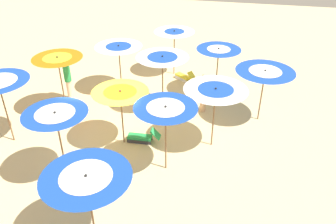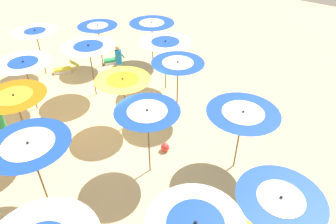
% 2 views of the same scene
% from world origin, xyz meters
% --- Properties ---
extents(ground, '(41.71, 41.71, 0.04)m').
position_xyz_m(ground, '(0.00, 0.00, -0.02)').
color(ground, beige).
extents(beach_umbrella_1, '(2.17, 2.17, 2.28)m').
position_xyz_m(beach_umbrella_1, '(-0.98, 4.24, 2.02)').
color(beach_umbrella_1, brown).
rests_on(beach_umbrella_1, ground).
extents(beach_umbrella_2, '(1.96, 1.96, 2.42)m').
position_xyz_m(beach_umbrella_2, '(-2.17, 1.06, 2.18)').
color(beach_umbrella_2, brown).
rests_on(beach_umbrella_2, ground).
extents(beach_umbrella_3, '(2.16, 2.16, 2.35)m').
position_xyz_m(beach_umbrella_3, '(-3.53, -0.53, 2.09)').
color(beach_umbrella_3, brown).
rests_on(beach_umbrella_3, ground).
extents(beach_umbrella_4, '(2.24, 2.24, 2.20)m').
position_xyz_m(beach_umbrella_4, '(-5.20, -2.64, 1.98)').
color(beach_umbrella_4, brown).
rests_on(beach_umbrella_4, ground).
extents(beach_umbrella_6, '(1.91, 1.91, 2.48)m').
position_xyz_m(beach_umbrella_6, '(0.85, 2.14, 2.23)').
color(beach_umbrella_6, brown).
rests_on(beach_umbrella_6, ground).
extents(beach_umbrella_7, '(1.95, 1.95, 2.18)m').
position_xyz_m(beach_umbrella_7, '(-0.37, -0.01, 1.94)').
color(beach_umbrella_7, brown).
rests_on(beach_umbrella_7, ground).
extents(beach_umbrella_8, '(2.11, 2.11, 2.40)m').
position_xyz_m(beach_umbrella_8, '(-1.23, -2.70, 2.13)').
color(beach_umbrella_8, brown).
rests_on(beach_umbrella_8, ground).
extents(beach_umbrella_9, '(1.92, 1.92, 2.22)m').
position_xyz_m(beach_umbrella_9, '(-3.30, -4.44, 1.96)').
color(beach_umbrella_9, brown).
rests_on(beach_umbrella_9, ground).
extents(beach_umbrella_12, '(1.95, 1.95, 2.48)m').
position_xyz_m(beach_umbrella_12, '(2.68, -1.60, 2.27)').
color(beach_umbrella_12, brown).
rests_on(beach_umbrella_12, ground).
extents(beach_umbrella_13, '(2.08, 2.08, 2.22)m').
position_xyz_m(beach_umbrella_13, '(1.00, -3.88, 1.99)').
color(beach_umbrella_13, brown).
rests_on(beach_umbrella_13, ground).
extents(beach_umbrella_14, '(1.96, 1.96, 2.28)m').
position_xyz_m(beach_umbrella_14, '(-1.04, -6.13, 2.02)').
color(beach_umbrella_14, brown).
rests_on(beach_umbrella_14, ground).
extents(lounger_1, '(1.06, 0.88, 0.61)m').
position_xyz_m(lounger_1, '(2.18, -1.34, 0.20)').
color(lounger_1, silver).
rests_on(lounger_1, ground).
extents(lounger_2, '(1.18, 0.98, 0.59)m').
position_xyz_m(lounger_2, '(-1.70, -5.47, 0.20)').
color(lounger_2, silver).
rests_on(lounger_2, ground).
extents(lounger_3, '(1.09, 0.86, 0.63)m').
position_xyz_m(lounger_3, '(-3.89, -4.24, 0.21)').
color(lounger_3, silver).
rests_on(lounger_3, ground).
extents(lounger_5, '(1.23, 0.40, 0.58)m').
position_xyz_m(lounger_5, '(-1.02, -0.20, 0.20)').
color(lounger_5, '#333338').
rests_on(lounger_5, ground).
extents(beachgoer_1, '(0.30, 0.30, 1.88)m').
position_xyz_m(beachgoer_1, '(2.97, -2.65, 0.99)').
color(beachgoer_1, beige).
rests_on(beachgoer_1, ground).
extents(beachgoer_2, '(0.30, 0.30, 1.71)m').
position_xyz_m(beachgoer_2, '(-2.91, -2.81, 0.89)').
color(beachgoer_2, '#D8A87F').
rests_on(beachgoer_2, ground).
extents(beach_ball, '(0.30, 0.30, 0.30)m').
position_xyz_m(beach_ball, '(-0.19, 1.97, 0.15)').
color(beach_ball, red).
rests_on(beach_ball, ground).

